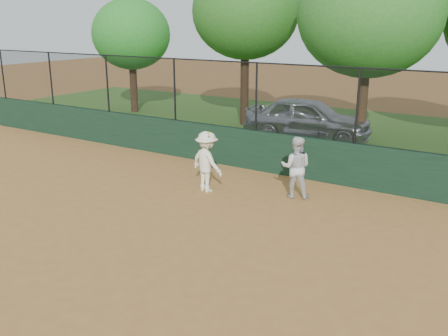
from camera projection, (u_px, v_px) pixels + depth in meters
The scene contains 10 objects.
ground at pixel (132, 245), 10.02m from camera, with size 80.00×80.00×0.00m, color #A36B34.
back_wall at pixel (270, 152), 14.71m from camera, with size 26.00×0.20×1.20m, color #16321F.
grass_strip at pixel (340, 134), 19.73m from camera, with size 36.00×12.00×0.01m, color #2E5A1C.
parked_car at pixel (308, 119), 18.69m from camera, with size 1.89×4.69×1.60m, color #A4A8AE.
player_second at pixel (296, 167), 12.57m from camera, with size 0.77×0.60×1.58m, color silver.
player_main at pixel (207, 162), 13.00m from camera, with size 1.15×0.84×1.70m.
fence_assembly at pixel (271, 97), 14.26m from camera, with size 26.00×0.06×2.00m.
tree_0 at pixel (131, 34), 23.68m from camera, with size 3.86×3.51×5.38m.
tree_1 at pixel (245, 12), 20.34m from camera, with size 4.49×4.09×6.63m.
tree_2 at pixel (369, 14), 16.86m from camera, with size 4.97×4.52×6.69m.
Camera 1 is at (6.48, -6.74, 4.34)m, focal length 40.00 mm.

